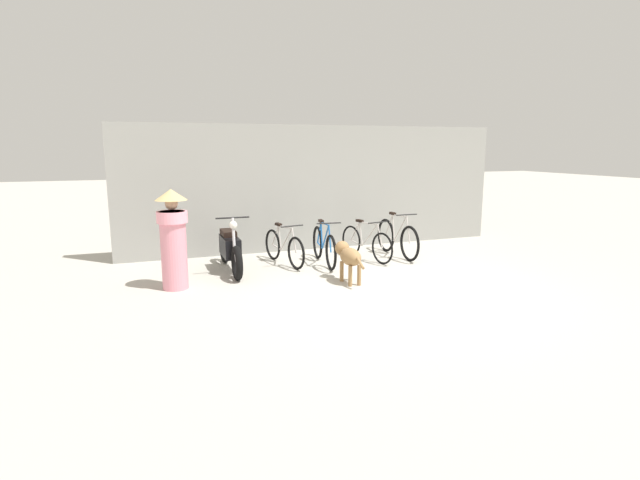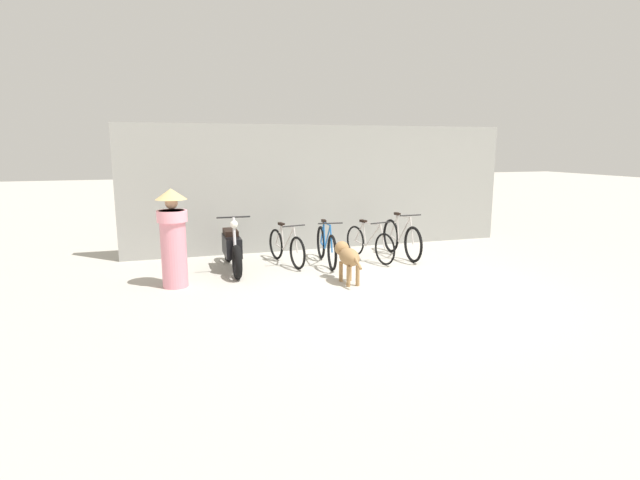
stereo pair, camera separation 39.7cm
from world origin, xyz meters
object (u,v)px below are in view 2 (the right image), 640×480
object	(u,v)px
bicycle_0	(286,247)
motorcycle	(232,248)
bicycle_2	(369,243)
bicycle_1	(326,246)
bicycle_3	(401,239)
stray_dog	(347,256)
person_in_robes	(173,235)

from	to	relation	value
bicycle_0	motorcycle	distance (m)	1.08
bicycle_0	bicycle_2	world-z (taller)	bicycle_2
bicycle_1	bicycle_3	xyz separation A→B (m)	(1.67, 0.13, 0.02)
stray_dog	bicycle_3	bearing A→B (deg)	-50.39
bicycle_3	bicycle_0	bearing A→B (deg)	-92.54
person_in_robes	stray_dog	bearing A→B (deg)	155.41
bicycle_1	motorcycle	world-z (taller)	motorcycle
bicycle_3	person_in_robes	xyz separation A→B (m)	(-4.51, -0.87, 0.47)
bicycle_0	bicycle_1	size ratio (longest dim) A/B	0.93
stray_dog	person_in_robes	size ratio (longest dim) A/B	0.63
motorcycle	stray_dog	size ratio (longest dim) A/B	1.95
bicycle_1	person_in_robes	world-z (taller)	person_in_robes
bicycle_2	motorcycle	size ratio (longest dim) A/B	0.81
bicycle_0	person_in_robes	size ratio (longest dim) A/B	0.98
bicycle_1	motorcycle	bearing A→B (deg)	-86.33
bicycle_0	person_in_robes	world-z (taller)	person_in_robes
bicycle_2	bicycle_3	bearing A→B (deg)	81.22
bicycle_1	motorcycle	size ratio (longest dim) A/B	0.85
bicycle_2	person_in_robes	xyz separation A→B (m)	(-3.77, -0.83, 0.51)
bicycle_2	stray_dog	xyz separation A→B (m)	(-1.03, -1.45, 0.11)
bicycle_3	stray_dog	distance (m)	2.31
stray_dog	bicycle_2	bearing A→B (deg)	-36.00
bicycle_1	stray_dog	xyz separation A→B (m)	(-0.09, -1.36, 0.09)
bicycle_2	stray_dog	world-z (taller)	bicycle_2
bicycle_0	motorcycle	bearing A→B (deg)	-92.62
bicycle_0	bicycle_2	distance (m)	1.68
bicycle_3	motorcycle	world-z (taller)	motorcycle
motorcycle	bicycle_3	bearing A→B (deg)	91.83
bicycle_1	bicycle_3	world-z (taller)	bicycle_3
stray_dog	bicycle_1	bearing A→B (deg)	-4.26
bicycle_0	bicycle_3	size ratio (longest dim) A/B	0.91
bicycle_1	stray_dog	world-z (taller)	bicycle_1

